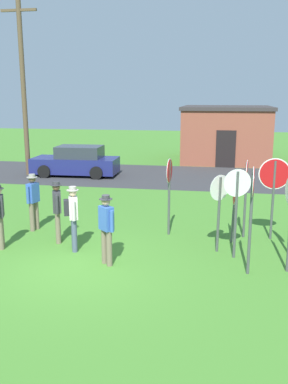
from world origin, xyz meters
The scene contains 16 objects.
ground_plane centered at (0.00, 0.00, 0.00)m, with size 80.00×80.00×0.00m, color #47842D.
street_asphalt centered at (0.00, 11.94, 0.00)m, with size 60.00×6.40×0.01m, color #38383A.
building_background centered at (3.57, 17.91, 1.68)m, with size 5.36×5.66×3.36m.
utility_pole centered at (-6.47, 11.10, 4.47)m, with size 1.80×0.24×8.58m.
parked_car_on_street centered at (-3.96, 11.39, 0.69)m, with size 4.35×2.11×1.51m.
stop_sign_tallest centered at (4.00, 2.90, 1.55)m, with size 0.11×0.79×2.27m.
stop_sign_leaning_left centered at (3.68, 1.24, 1.54)m, with size 0.66×0.22×2.28m.
stop_sign_leaning_right centered at (1.83, 2.76, 1.54)m, with size 0.09×0.72×2.27m.
stop_sign_rear_right centered at (3.97, 0.26, 1.69)m, with size 0.07×0.69×2.51m.
stop_sign_rear_left centered at (3.67, 2.39, 1.27)m, with size 0.12×0.78×1.87m.
stop_sign_center_cluster centered at (3.26, 1.59, 1.39)m, with size 0.49×0.49×2.06m.
stop_sign_low_front centered at (4.75, 2.86, 1.62)m, with size 0.88×0.07×2.34m.
person_on_left centered at (-0.49, 1.00, 1.01)m, with size 0.44×0.54×1.74m.
person_with_sunhat centered at (0.62, 0.23, 0.98)m, with size 0.45×0.41×1.74m.
person_in_dark_shirt centered at (-2.25, 2.47, 0.98)m, with size 0.32×0.56×1.74m.
person_in_teal centered at (-1.13, 1.55, 0.98)m, with size 0.34×0.54×1.74m.
Camera 1 is at (3.22, -9.19, 4.04)m, focal length 39.79 mm.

